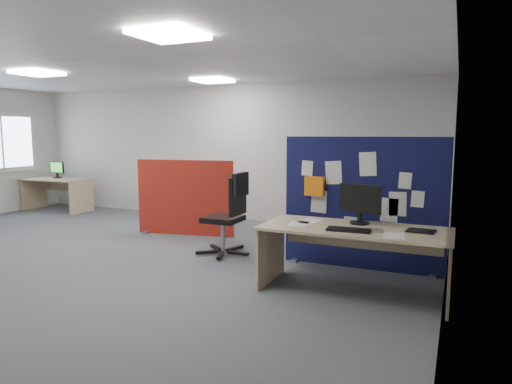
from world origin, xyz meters
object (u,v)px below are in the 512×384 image
(main_desk, at_px, (355,241))
(office_chair, at_px, (230,210))
(second_desk, at_px, (58,186))
(monitor_main, at_px, (360,202))
(monitor_second, at_px, (57,169))
(navy_divider, at_px, (361,203))
(red_divider, at_px, (185,198))

(main_desk, distance_m, office_chair, 2.09)
(second_desk, bearing_deg, monitor_main, -18.64)
(monitor_main, xyz_separation_m, monitor_second, (-7.34, 2.51, -0.04))
(navy_divider, xyz_separation_m, red_divider, (-3.14, 0.74, -0.22))
(navy_divider, height_order, second_desk, navy_divider)
(monitor_main, relative_size, office_chair, 0.42)
(navy_divider, relative_size, monitor_second, 5.06)
(second_desk, relative_size, monitor_second, 3.72)
(monitor_second, bearing_deg, navy_divider, -10.81)
(red_divider, bearing_deg, navy_divider, -23.64)
(red_divider, relative_size, second_desk, 1.12)
(navy_divider, relative_size, main_desk, 1.03)
(red_divider, distance_m, second_desk, 4.12)
(monitor_second, bearing_deg, monitor_main, -15.89)
(red_divider, xyz_separation_m, monitor_second, (-4.07, 1.02, 0.30))
(red_divider, relative_size, monitor_second, 4.19)
(main_desk, height_order, monitor_second, monitor_second)
(second_desk, distance_m, office_chair, 5.64)
(red_divider, height_order, monitor_second, red_divider)
(red_divider, distance_m, monitor_second, 4.21)
(monitor_main, xyz_separation_m, red_divider, (-3.27, 1.48, -0.34))
(second_desk, bearing_deg, red_divider, -13.63)
(navy_divider, distance_m, second_desk, 7.35)
(main_desk, xyz_separation_m, monitor_second, (-7.33, 2.69, 0.36))
(monitor_main, relative_size, second_desk, 0.33)
(monitor_main, height_order, monitor_second, monitor_main)
(navy_divider, distance_m, main_desk, 0.97)
(red_divider, bearing_deg, main_desk, -37.35)
(monitor_main, height_order, office_chair, office_chair)
(monitor_main, bearing_deg, red_divider, 175.30)
(main_desk, distance_m, monitor_second, 7.81)
(main_desk, bearing_deg, office_chair, 157.85)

